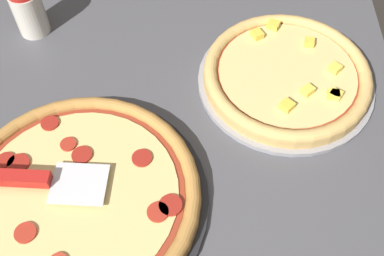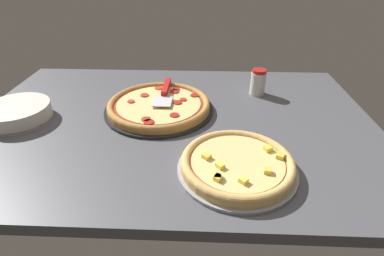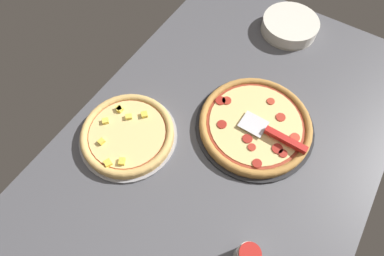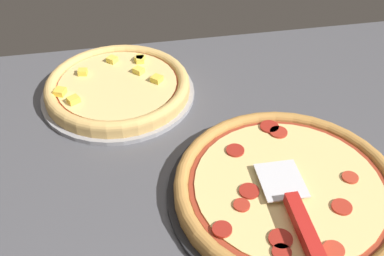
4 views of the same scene
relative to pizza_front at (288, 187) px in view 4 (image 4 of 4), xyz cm
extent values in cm
cube|color=#4C4C51|center=(-5.64, 6.72, -4.23)|extent=(146.85, 100.30, 3.60)
cylinder|color=black|center=(0.01, 0.01, -1.93)|extent=(41.60, 41.60, 1.00)
cylinder|color=#B77F3D|center=(0.01, 0.01, -0.56)|extent=(39.10, 39.10, 1.74)
torus|color=#B77F3D|center=(0.01, 0.01, 0.31)|extent=(39.10, 39.10, 2.45)
cylinder|color=maroon|center=(0.01, 0.01, 0.39)|extent=(33.99, 33.99, 0.15)
cylinder|color=#E5C67A|center=(0.01, 0.01, 0.51)|extent=(32.06, 32.06, 0.40)
cylinder|color=maroon|center=(-7.05, -0.39, 0.91)|extent=(3.41, 3.41, 0.40)
cylinder|color=maroon|center=(-13.26, -7.09, 0.91)|extent=(3.12, 3.12, 0.40)
cylinder|color=maroon|center=(-6.84, 9.56, 0.91)|extent=(3.35, 3.35, 0.40)
cylinder|color=#AD2D1E|center=(2.62, 12.96, 0.91)|extent=(3.37, 3.37, 0.40)
cylinder|color=maroon|center=(1.40, 14.82, 0.91)|extent=(3.66, 3.66, 0.40)
cylinder|color=maroon|center=(-5.34, -12.67, 0.91)|extent=(2.92, 2.92, 0.40)
cylinder|color=maroon|center=(-5.05, -10.43, 0.91)|extent=(3.67, 3.67, 0.40)
cylinder|color=#B73823|center=(1.99, -13.68, 0.91)|extent=(3.26, 3.26, 0.40)
cylinder|color=#AD2D1E|center=(-9.07, -3.05, 0.91)|extent=(2.73, 2.73, 0.40)
cylinder|color=#B73823|center=(10.84, -0.57, 0.91)|extent=(2.82, 2.82, 0.40)
cylinder|color=#AD2D1E|center=(6.65, -6.34, 0.91)|extent=(3.33, 3.33, 0.40)
cylinder|color=#939399|center=(-26.82, 35.11, -1.93)|extent=(33.80, 33.80, 1.00)
cylinder|color=#DBAD60|center=(-26.82, 35.11, -0.46)|extent=(31.78, 31.78, 1.94)
torus|color=#DBAD60|center=(-26.82, 35.11, 0.51)|extent=(31.78, 31.78, 2.56)
cylinder|color=maroon|center=(-26.82, 35.11, 0.59)|extent=(27.62, 27.62, 0.15)
cylinder|color=#E5C67A|center=(-26.82, 35.11, 0.71)|extent=(26.06, 26.06, 0.40)
cube|color=#F4D64C|center=(-27.43, 43.92, 1.53)|extent=(2.84, 2.84, 1.24)
cube|color=#F4D64C|center=(-21.04, 42.72, 1.53)|extent=(1.92, 2.20, 1.24)
cube|color=#F4D64C|center=(-21.80, 38.17, 1.53)|extent=(2.82, 2.84, 1.24)
cube|color=yellow|center=(-38.91, 33.13, 1.53)|extent=(2.90, 2.95, 1.24)
cube|color=yellow|center=(-18.20, 34.15, 1.53)|extent=(3.03, 3.03, 1.24)
cube|color=yellow|center=(-36.08, 29.70, 1.53)|extent=(2.95, 2.82, 1.24)
cube|color=yellow|center=(-34.20, 39.90, 1.53)|extent=(2.21, 2.06, 1.24)
cube|color=#F4D64C|center=(-21.07, 43.18, 1.53)|extent=(2.66, 2.72, 1.24)
cube|color=silver|center=(-1.34, 0.35, 1.66)|extent=(7.44, 8.79, 0.24)
cube|color=red|center=(-1.54, -11.35, 2.54)|extent=(2.45, 14.78, 2.00)
camera|label=1|loc=(31.03, 19.23, 64.04)|focal=42.00mm
camera|label=2|loc=(-16.93, 101.76, 51.84)|focal=28.00mm
camera|label=3|loc=(-54.82, -8.72, 90.48)|focal=28.00mm
camera|label=4|loc=(-25.43, -47.57, 57.41)|focal=42.00mm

